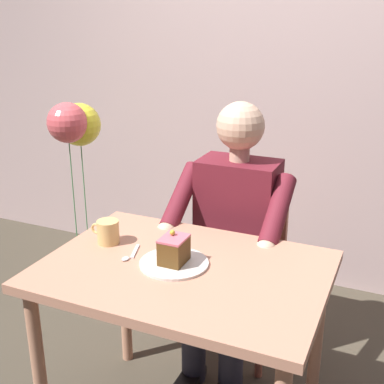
# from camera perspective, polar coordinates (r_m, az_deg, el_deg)

# --- Properties ---
(cafe_rear_panel) EXTENTS (6.40, 0.12, 3.00)m
(cafe_rear_panel) POSITION_cam_1_polar(r_m,az_deg,el_deg) (3.03, 11.46, 17.23)
(cafe_rear_panel) COLOR #BFA29E
(cafe_rear_panel) RESTS_ON ground
(dining_table) EXTENTS (1.02, 0.72, 0.75)m
(dining_table) POSITION_cam_1_polar(r_m,az_deg,el_deg) (1.87, -0.94, -11.10)
(dining_table) COLOR tan
(dining_table) RESTS_ON ground
(chair) EXTENTS (0.42, 0.42, 0.88)m
(chair) POSITION_cam_1_polar(r_m,az_deg,el_deg) (2.52, 5.74, -7.00)
(chair) COLOR #C66F53
(chair) RESTS_ON ground
(seated_person) EXTENTS (0.53, 0.58, 1.25)m
(seated_person) POSITION_cam_1_polar(r_m,az_deg,el_deg) (2.30, 4.54, -5.00)
(seated_person) COLOR maroon
(seated_person) RESTS_ON ground
(dessert_plate) EXTENTS (0.25, 0.25, 0.01)m
(dessert_plate) POSITION_cam_1_polar(r_m,az_deg,el_deg) (1.83, -2.06, -8.10)
(dessert_plate) COLOR silver
(dessert_plate) RESTS_ON dining_table
(cake_slice) EXTENTS (0.09, 0.11, 0.12)m
(cake_slice) POSITION_cam_1_polar(r_m,az_deg,el_deg) (1.81, -2.08, -6.57)
(cake_slice) COLOR brown
(cake_slice) RESTS_ON dessert_plate
(coffee_cup) EXTENTS (0.12, 0.09, 0.09)m
(coffee_cup) POSITION_cam_1_polar(r_m,az_deg,el_deg) (2.00, -9.56, -4.44)
(coffee_cup) COLOR tan
(coffee_cup) RESTS_ON dining_table
(dessert_spoon) EXTENTS (0.04, 0.14, 0.01)m
(dessert_spoon) POSITION_cam_1_polar(r_m,az_deg,el_deg) (1.90, -7.07, -7.14)
(dessert_spoon) COLOR silver
(dessert_spoon) RESTS_ON dining_table
(balloon_display) EXTENTS (0.24, 0.33, 1.16)m
(balloon_display) POSITION_cam_1_polar(r_m,az_deg,el_deg) (2.86, -13.23, 5.42)
(balloon_display) COLOR #B2C1C6
(balloon_display) RESTS_ON ground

